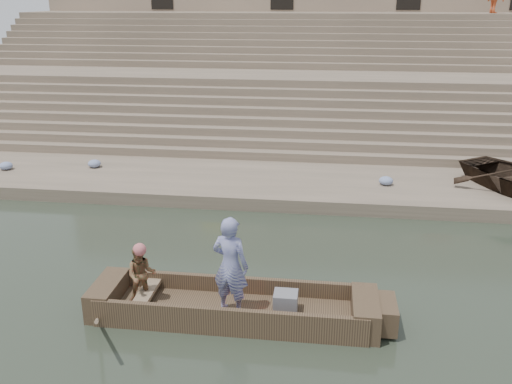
% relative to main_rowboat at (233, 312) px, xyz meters
% --- Properties ---
extents(ground, '(120.00, 120.00, 0.00)m').
position_rel_main_rowboat_xyz_m(ground, '(0.84, -0.30, -0.11)').
color(ground, '#252F23').
rests_on(ground, ground).
extents(lower_landing, '(32.00, 4.00, 0.40)m').
position_rel_main_rowboat_xyz_m(lower_landing, '(0.84, 7.70, 0.09)').
color(lower_landing, gray).
rests_on(lower_landing, ground).
extents(mid_landing, '(32.00, 3.00, 2.80)m').
position_rel_main_rowboat_xyz_m(mid_landing, '(0.84, 15.20, 1.29)').
color(mid_landing, gray).
rests_on(mid_landing, ground).
extents(upper_landing, '(32.00, 3.00, 5.20)m').
position_rel_main_rowboat_xyz_m(upper_landing, '(0.84, 22.20, 2.49)').
color(upper_landing, gray).
rests_on(upper_landing, ground).
extents(ghat_steps, '(32.00, 11.00, 5.20)m').
position_rel_main_rowboat_xyz_m(ghat_steps, '(0.84, 16.89, 1.69)').
color(ghat_steps, gray).
rests_on(ghat_steps, ground).
extents(building_wall, '(32.00, 5.07, 11.20)m').
position_rel_main_rowboat_xyz_m(building_wall, '(0.84, 26.19, 5.49)').
color(building_wall, tan).
rests_on(building_wall, ground).
extents(main_rowboat, '(5.00, 1.30, 0.22)m').
position_rel_main_rowboat_xyz_m(main_rowboat, '(0.00, 0.00, 0.00)').
color(main_rowboat, brown).
rests_on(main_rowboat, ground).
extents(rowboat_trim, '(6.04, 2.63, 1.88)m').
position_rel_main_rowboat_xyz_m(rowboat_trim, '(0.21, -0.01, 0.20)').
color(rowboat_trim, brown).
rests_on(rowboat_trim, ground).
extents(standing_man, '(0.82, 0.64, 1.96)m').
position_rel_main_rowboat_xyz_m(standing_man, '(-0.01, -0.14, 1.09)').
color(standing_man, navy).
rests_on(standing_man, main_rowboat).
extents(rowing_man, '(0.68, 0.59, 1.21)m').
position_rel_main_rowboat_xyz_m(rowing_man, '(-1.80, -0.02, 0.71)').
color(rowing_man, '#236933').
rests_on(rowing_man, main_rowboat).
extents(television, '(0.46, 0.42, 0.40)m').
position_rel_main_rowboat_xyz_m(television, '(1.02, 0.00, 0.31)').
color(television, slate).
rests_on(television, main_rowboat).
extents(cloth_bundles, '(13.18, 1.08, 0.26)m').
position_rel_main_rowboat_xyz_m(cloth_bundles, '(-3.94, 7.73, 0.42)').
color(cloth_bundles, '#3F5999').
rests_on(cloth_bundles, lower_landing).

